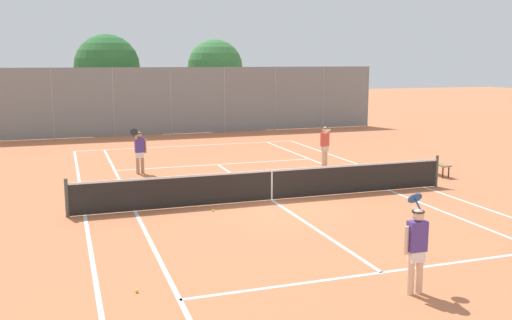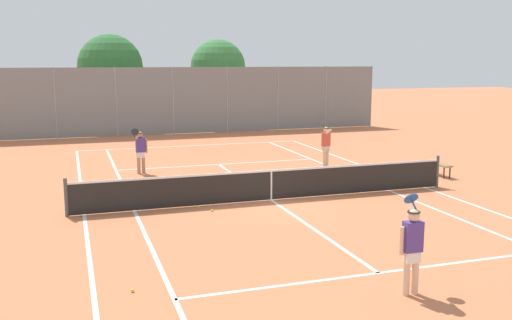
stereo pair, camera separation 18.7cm
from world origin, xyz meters
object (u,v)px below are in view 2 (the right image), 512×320
(player_far_right, at_px, (326,144))
(loose_tennis_ball_1, at_px, (212,210))
(loose_tennis_ball_4, at_px, (158,204))
(tree_behind_right, at_px, (217,68))
(loose_tennis_ball_0, at_px, (132,290))
(courtside_bench, at_px, (436,164))
(loose_tennis_ball_2, at_px, (198,206))
(tree_behind_left, at_px, (111,68))
(player_near_side, at_px, (412,245))
(player_far_left, at_px, (141,149))
(tennis_net, at_px, (271,184))

(player_far_right, distance_m, loose_tennis_ball_1, 8.16)
(loose_tennis_ball_1, xyz_separation_m, loose_tennis_ball_4, (-1.34, 1.25, 0.00))
(loose_tennis_ball_4, xyz_separation_m, tree_behind_right, (6.66, 18.80, 3.69))
(player_far_right, height_order, loose_tennis_ball_0, player_far_right)
(loose_tennis_ball_1, height_order, courtside_bench, courtside_bench)
(loose_tennis_ball_0, distance_m, loose_tennis_ball_2, 6.17)
(courtside_bench, xyz_separation_m, tree_behind_left, (-10.38, 17.78, 3.34))
(player_near_side, bearing_deg, player_far_left, 104.21)
(player_far_left, distance_m, loose_tennis_ball_4, 5.01)
(loose_tennis_ball_1, xyz_separation_m, loose_tennis_ball_2, (-0.29, 0.54, 0.00))
(player_far_right, bearing_deg, courtside_bench, -43.25)
(player_near_side, bearing_deg, loose_tennis_ball_1, 106.82)
(loose_tennis_ball_1, bearing_deg, loose_tennis_ball_4, 137.01)
(loose_tennis_ball_4, bearing_deg, tennis_net, -8.87)
(loose_tennis_ball_2, distance_m, courtside_bench, 9.69)
(player_far_left, distance_m, player_far_right, 7.33)
(tennis_net, bearing_deg, tree_behind_right, 80.35)
(tennis_net, xyz_separation_m, player_far_left, (-3.27, 5.45, 0.42))
(player_near_side, xyz_separation_m, loose_tennis_ball_2, (-2.34, 7.31, -0.89))
(player_far_right, bearing_deg, loose_tennis_ball_2, -142.55)
(player_far_left, bearing_deg, loose_tennis_ball_2, -80.54)
(tennis_net, distance_m, player_far_right, 6.19)
(loose_tennis_ball_2, xyz_separation_m, loose_tennis_ball_4, (-1.04, 0.71, 0.00))
(player_far_left, height_order, loose_tennis_ball_0, player_far_left)
(courtside_bench, bearing_deg, loose_tennis_ball_4, -173.48)
(tree_behind_right, bearing_deg, loose_tennis_ball_0, -107.85)
(player_far_right, relative_size, loose_tennis_ball_4, 24.24)
(loose_tennis_ball_2, relative_size, courtside_bench, 0.04)
(tennis_net, xyz_separation_m, tree_behind_left, (-3.22, 19.51, 3.25))
(tennis_net, xyz_separation_m, tree_behind_right, (3.28, 19.33, 3.21))
(loose_tennis_ball_0, xyz_separation_m, loose_tennis_ball_1, (2.78, 5.10, 0.00))
(player_near_side, relative_size, loose_tennis_ball_0, 26.88)
(loose_tennis_ball_2, relative_size, tree_behind_right, 0.01)
(player_far_left, xyz_separation_m, courtside_bench, (10.43, -3.72, -0.52))
(player_far_right, bearing_deg, loose_tennis_ball_4, -150.66)
(player_far_left, relative_size, loose_tennis_ball_2, 26.88)
(courtside_bench, height_order, tree_behind_left, tree_behind_left)
(loose_tennis_ball_1, xyz_separation_m, tree_behind_right, (5.32, 20.05, 3.69))
(player_far_right, xyz_separation_m, loose_tennis_ball_4, (-7.40, -4.16, -0.88))
(tennis_net, relative_size, courtside_bench, 8.00)
(loose_tennis_ball_2, bearing_deg, loose_tennis_ball_0, -113.78)
(player_near_side, height_order, player_far_right, player_near_side)
(player_near_side, relative_size, tree_behind_left, 0.31)
(courtside_bench, bearing_deg, player_far_right, 136.75)
(loose_tennis_ball_4, bearing_deg, loose_tennis_ball_0, -102.79)
(loose_tennis_ball_2, bearing_deg, tennis_net, 4.47)
(player_far_left, bearing_deg, tree_behind_right, 64.72)
(player_near_side, distance_m, courtside_bench, 11.68)
(player_far_right, relative_size, loose_tennis_ball_0, 24.24)
(player_far_left, xyz_separation_m, tree_behind_left, (0.05, 14.06, 2.83))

